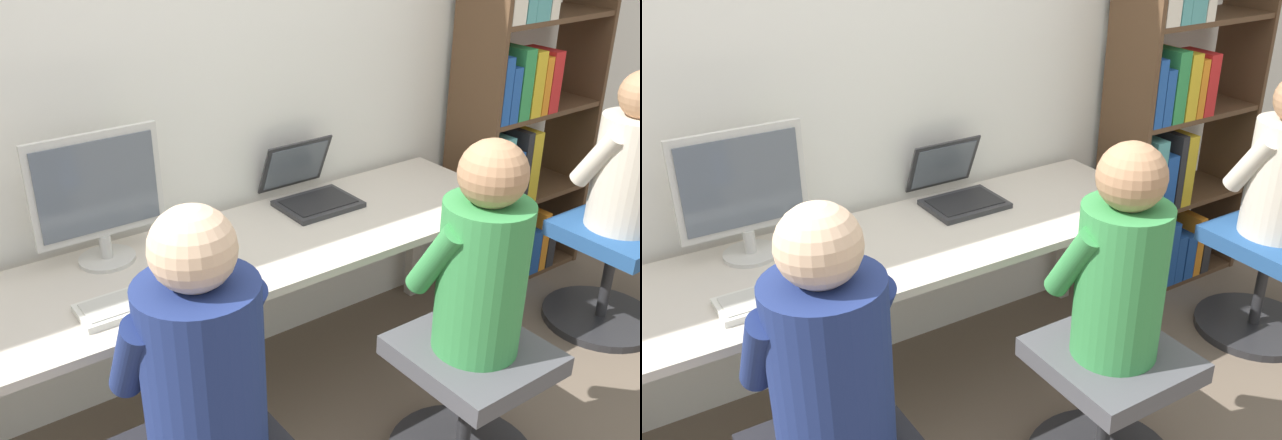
% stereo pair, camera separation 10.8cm
% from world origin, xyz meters
% --- Properties ---
extents(wall_back, '(10.00, 0.05, 2.60)m').
position_xyz_m(wall_back, '(0.00, 0.69, 1.30)').
color(wall_back, silver).
rests_on(wall_back, ground_plane).
extents(desk, '(2.14, 0.62, 0.70)m').
position_xyz_m(desk, '(0.00, 0.31, 0.64)').
color(desk, beige).
rests_on(desk, ground_plane).
extents(desktop_monitor, '(0.44, 0.19, 0.45)m').
position_xyz_m(desktop_monitor, '(-0.47, 0.49, 0.94)').
color(desktop_monitor, beige).
rests_on(desktop_monitor, desk).
extents(laptop, '(0.30, 0.33, 0.23)m').
position_xyz_m(laptop, '(0.37, 0.49, 0.75)').
color(laptop, '#2D2D30').
rests_on(laptop, desk).
extents(keyboard, '(0.40, 0.16, 0.03)m').
position_xyz_m(keyboard, '(-0.47, 0.17, 0.72)').
color(keyboard, silver).
rests_on(keyboard, desk).
extents(computer_mouse_by_keyboard, '(0.07, 0.11, 0.03)m').
position_xyz_m(computer_mouse_by_keyboard, '(-0.20, 0.20, 0.72)').
color(computer_mouse_by_keyboard, '#99999E').
rests_on(computer_mouse_by_keyboard, desk).
extents(office_chair_right, '(0.52, 0.52, 0.50)m').
position_xyz_m(office_chair_right, '(0.41, -0.38, 0.28)').
color(office_chair_right, '#262628').
rests_on(office_chair_right, ground_plane).
extents(person_at_monitor, '(0.38, 0.34, 0.73)m').
position_xyz_m(person_at_monitor, '(-0.52, -0.33, 0.82)').
color(person_at_monitor, navy).
rests_on(person_at_monitor, office_chair_left).
extents(person_at_laptop, '(0.34, 0.32, 0.71)m').
position_xyz_m(person_at_laptop, '(0.41, -0.38, 0.82)').
color(person_at_laptop, '#388C47').
rests_on(person_at_laptop, office_chair_right).
extents(bookshelf, '(0.77, 0.30, 1.76)m').
position_xyz_m(bookshelf, '(1.52, 0.45, 0.78)').
color(bookshelf, '#513823').
rests_on(bookshelf, ground_plane).
extents(office_chair_side, '(0.52, 0.52, 0.50)m').
position_xyz_m(office_chair_side, '(1.58, -0.12, 0.28)').
color(office_chair_side, '#262628').
rests_on(office_chair_side, ground_plane).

